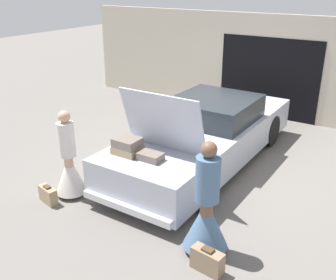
# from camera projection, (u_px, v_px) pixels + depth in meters

# --- Properties ---
(ground_plane) EXTENTS (40.00, 40.00, 0.00)m
(ground_plane) POSITION_uv_depth(u_px,v_px,m) (205.00, 162.00, 8.46)
(ground_plane) COLOR slate
(garage_wall_back) EXTENTS (12.00, 0.14, 2.80)m
(garage_wall_back) POSITION_uv_depth(u_px,v_px,m) (270.00, 67.00, 10.78)
(garage_wall_back) COLOR beige
(garage_wall_back) RESTS_ON ground_plane
(car) EXTENTS (1.88, 5.44, 1.95)m
(car) POSITION_uv_depth(u_px,v_px,m) (207.00, 135.00, 8.24)
(car) COLOR #B2B7C6
(car) RESTS_ON ground_plane
(person_left) EXTENTS (0.55, 0.55, 1.62)m
(person_left) POSITION_uv_depth(u_px,v_px,m) (69.00, 166.00, 6.96)
(person_left) COLOR tan
(person_left) RESTS_ON ground_plane
(person_right) EXTENTS (0.65, 0.65, 1.71)m
(person_right) POSITION_uv_depth(u_px,v_px,m) (206.00, 214.00, 5.50)
(person_right) COLOR brown
(person_right) RESTS_ON ground_plane
(suitcase_beside_left_person) EXTENTS (0.44, 0.24, 0.32)m
(suitcase_beside_left_person) POSITION_uv_depth(u_px,v_px,m) (48.00, 195.00, 6.88)
(suitcase_beside_left_person) COLOR #9E8460
(suitcase_beside_left_person) RESTS_ON ground_plane
(suitcase_beside_right_person) EXTENTS (0.47, 0.23, 0.36)m
(suitcase_beside_right_person) POSITION_uv_depth(u_px,v_px,m) (207.00, 260.00, 5.26)
(suitcase_beside_right_person) COLOR #8C7259
(suitcase_beside_right_person) RESTS_ON ground_plane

